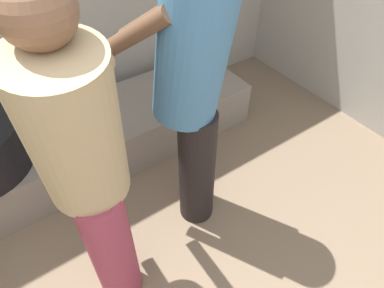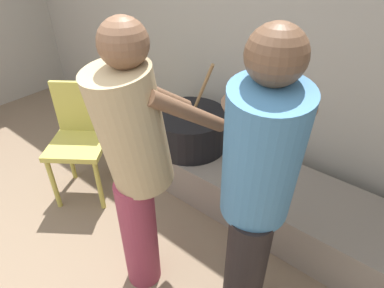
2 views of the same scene
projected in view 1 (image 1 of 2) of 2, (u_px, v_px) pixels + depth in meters
The scene contains 3 objects.
hearth_ledge at pixel (79, 146), 2.31m from camera, with size 2.49×0.60×0.33m, color slate.
cook_in_blue_shirt at pixel (191, 88), 1.52m from camera, with size 0.59×0.73×1.57m.
cook_in_tan_shirt at pixel (86, 167), 1.21m from camera, with size 0.43×0.69×1.54m.
Camera 1 is at (0.27, 0.11, 1.78)m, focal length 32.23 mm.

